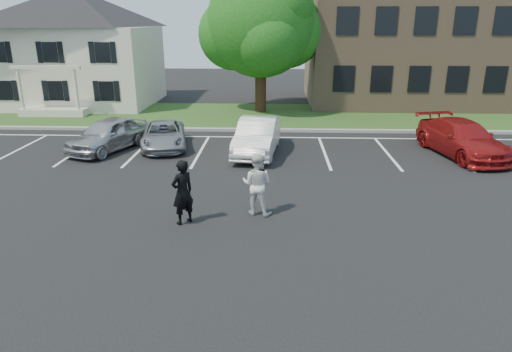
{
  "coord_description": "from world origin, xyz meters",
  "views": [
    {
      "loc": [
        0.51,
        -11.81,
        5.65
      ],
      "look_at": [
        0.0,
        1.0,
        1.25
      ],
      "focal_mm": 32.0,
      "sensor_mm": 36.0,
      "label": 1
    }
  ],
  "objects_px": {
    "man_black_suit": "(183,192)",
    "car_white_sedan": "(257,136)",
    "man_white_shirt": "(257,184)",
    "car_silver_west": "(108,134)",
    "car_silver_minivan": "(164,135)",
    "house": "(77,48)",
    "car_red_compact": "(462,139)",
    "tree": "(262,25)",
    "office_building": "(467,42)"
  },
  "relations": [
    {
      "from": "tree",
      "to": "man_white_shirt",
      "type": "relative_size",
      "value": 4.57
    },
    {
      "from": "man_black_suit",
      "to": "car_red_compact",
      "type": "height_order",
      "value": "man_black_suit"
    },
    {
      "from": "man_white_shirt",
      "to": "car_silver_minivan",
      "type": "height_order",
      "value": "man_white_shirt"
    },
    {
      "from": "man_black_suit",
      "to": "car_silver_minivan",
      "type": "xyz_separation_m",
      "value": [
        -2.51,
        8.29,
        -0.38
      ]
    },
    {
      "from": "tree",
      "to": "man_black_suit",
      "type": "height_order",
      "value": "tree"
    },
    {
      "from": "house",
      "to": "man_white_shirt",
      "type": "bearing_deg",
      "value": -55.41
    },
    {
      "from": "man_black_suit",
      "to": "car_silver_minivan",
      "type": "bearing_deg",
      "value": -117.57
    },
    {
      "from": "car_white_sedan",
      "to": "car_red_compact",
      "type": "height_order",
      "value": "car_white_sedan"
    },
    {
      "from": "tree",
      "to": "car_silver_minivan",
      "type": "xyz_separation_m",
      "value": [
        -4.32,
        -8.87,
        -4.76
      ]
    },
    {
      "from": "office_building",
      "to": "tree",
      "type": "height_order",
      "value": "tree"
    },
    {
      "from": "man_white_shirt",
      "to": "house",
      "type": "bearing_deg",
      "value": -40.17
    },
    {
      "from": "car_silver_minivan",
      "to": "car_red_compact",
      "type": "distance_m",
      "value": 13.33
    },
    {
      "from": "man_black_suit",
      "to": "office_building",
      "type": "bearing_deg",
      "value": -171.01
    },
    {
      "from": "house",
      "to": "car_red_compact",
      "type": "height_order",
      "value": "house"
    },
    {
      "from": "man_black_suit",
      "to": "car_white_sedan",
      "type": "bearing_deg",
      "value": -148.45
    },
    {
      "from": "car_silver_minivan",
      "to": "car_red_compact",
      "type": "relative_size",
      "value": 0.81
    },
    {
      "from": "house",
      "to": "car_silver_minivan",
      "type": "height_order",
      "value": "house"
    },
    {
      "from": "office_building",
      "to": "man_black_suit",
      "type": "height_order",
      "value": "office_building"
    },
    {
      "from": "car_silver_minivan",
      "to": "man_black_suit",
      "type": "bearing_deg",
      "value": -85.25
    },
    {
      "from": "car_silver_west",
      "to": "car_silver_minivan",
      "type": "bearing_deg",
      "value": 34.05
    },
    {
      "from": "man_black_suit",
      "to": "man_white_shirt",
      "type": "xyz_separation_m",
      "value": [
        2.11,
        0.77,
        -0.0
      ]
    },
    {
      "from": "car_silver_minivan",
      "to": "car_white_sedan",
      "type": "height_order",
      "value": "car_white_sedan"
    },
    {
      "from": "man_black_suit",
      "to": "car_white_sedan",
      "type": "xyz_separation_m",
      "value": [
        1.87,
        7.5,
        -0.19
      ]
    },
    {
      "from": "car_white_sedan",
      "to": "house",
      "type": "bearing_deg",
      "value": 142.3
    },
    {
      "from": "office_building",
      "to": "car_silver_minivan",
      "type": "xyz_separation_m",
      "value": [
        -18.6,
        -13.39,
        -3.57
      ]
    },
    {
      "from": "man_black_suit",
      "to": "car_silver_west",
      "type": "distance_m",
      "value": 9.15
    },
    {
      "from": "car_silver_west",
      "to": "car_silver_minivan",
      "type": "distance_m",
      "value": 2.47
    },
    {
      "from": "man_black_suit",
      "to": "man_white_shirt",
      "type": "height_order",
      "value": "same"
    },
    {
      "from": "office_building",
      "to": "car_silver_minivan",
      "type": "distance_m",
      "value": 23.19
    },
    {
      "from": "house",
      "to": "car_white_sedan",
      "type": "relative_size",
      "value": 2.19
    },
    {
      "from": "man_white_shirt",
      "to": "car_silver_west",
      "type": "height_order",
      "value": "man_white_shirt"
    },
    {
      "from": "tree",
      "to": "car_red_compact",
      "type": "relative_size",
      "value": 1.69
    },
    {
      "from": "house",
      "to": "man_black_suit",
      "type": "relative_size",
      "value": 5.35
    },
    {
      "from": "house",
      "to": "car_red_compact",
      "type": "distance_m",
      "value": 25.06
    },
    {
      "from": "car_silver_minivan",
      "to": "car_white_sedan",
      "type": "xyz_separation_m",
      "value": [
        4.38,
        -0.79,
        0.19
      ]
    },
    {
      "from": "car_silver_west",
      "to": "car_red_compact",
      "type": "relative_size",
      "value": 0.83
    },
    {
      "from": "house",
      "to": "tree",
      "type": "height_order",
      "value": "tree"
    },
    {
      "from": "office_building",
      "to": "car_white_sedan",
      "type": "xyz_separation_m",
      "value": [
        -14.21,
        -14.18,
        -3.38
      ]
    },
    {
      "from": "tree",
      "to": "man_black_suit",
      "type": "distance_m",
      "value": 17.8
    },
    {
      "from": "house",
      "to": "office_building",
      "type": "relative_size",
      "value": 0.46
    },
    {
      "from": "man_white_shirt",
      "to": "car_red_compact",
      "type": "height_order",
      "value": "man_white_shirt"
    },
    {
      "from": "car_white_sedan",
      "to": "car_red_compact",
      "type": "relative_size",
      "value": 0.9
    },
    {
      "from": "office_building",
      "to": "man_black_suit",
      "type": "distance_m",
      "value": 27.18
    },
    {
      "from": "man_white_shirt",
      "to": "car_white_sedan",
      "type": "relative_size",
      "value": 0.41
    },
    {
      "from": "car_white_sedan",
      "to": "car_silver_west",
      "type": "bearing_deg",
      "value": -176.08
    },
    {
      "from": "office_building",
      "to": "man_white_shirt",
      "type": "bearing_deg",
      "value": -123.76
    },
    {
      "from": "man_white_shirt",
      "to": "man_black_suit",
      "type": "bearing_deg",
      "value": 35.26
    },
    {
      "from": "tree",
      "to": "car_silver_west",
      "type": "xyz_separation_m",
      "value": [
        -6.72,
        -9.43,
        -4.61
      ]
    },
    {
      "from": "man_black_suit",
      "to": "car_white_sedan",
      "type": "distance_m",
      "value": 7.73
    },
    {
      "from": "tree",
      "to": "house",
      "type": "bearing_deg",
      "value": 168.9
    }
  ]
}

